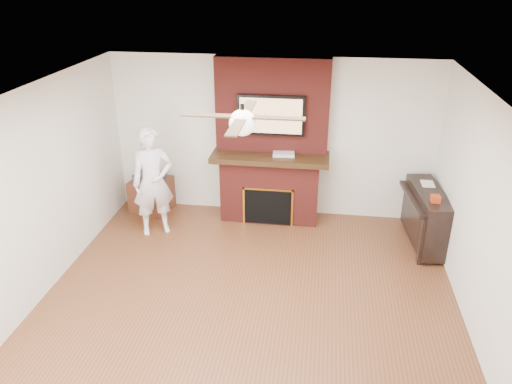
# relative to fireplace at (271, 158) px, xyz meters

# --- Properties ---
(room_shell) EXTENTS (5.36, 5.86, 2.86)m
(room_shell) POSITION_rel_fireplace_xyz_m (0.00, -2.55, 0.25)
(room_shell) COLOR #582F19
(room_shell) RESTS_ON ground
(fireplace) EXTENTS (1.78, 0.64, 2.50)m
(fireplace) POSITION_rel_fireplace_xyz_m (0.00, 0.00, 0.00)
(fireplace) COLOR maroon
(fireplace) RESTS_ON ground
(tv) EXTENTS (1.00, 0.08, 0.60)m
(tv) POSITION_rel_fireplace_xyz_m (0.00, -0.05, 0.68)
(tv) COLOR black
(tv) RESTS_ON fireplace
(ceiling_fan) EXTENTS (1.21, 1.21, 0.31)m
(ceiling_fan) POSITION_rel_fireplace_xyz_m (-0.00, -2.55, 1.34)
(ceiling_fan) COLOR black
(ceiling_fan) RESTS_ON room_shell
(person) EXTENTS (0.72, 0.63, 1.64)m
(person) POSITION_rel_fireplace_xyz_m (-1.64, -0.75, -0.18)
(person) COLOR white
(person) RESTS_ON ground
(side_table) EXTENTS (0.67, 0.67, 0.65)m
(side_table) POSITION_rel_fireplace_xyz_m (-1.94, -0.07, -0.70)
(side_table) COLOR #4E2516
(side_table) RESTS_ON ground
(piano) EXTENTS (0.59, 1.30, 0.92)m
(piano) POSITION_rel_fireplace_xyz_m (2.30, -0.55, -0.55)
(piano) COLOR black
(piano) RESTS_ON ground
(cable_box) EXTENTS (0.34, 0.21, 0.05)m
(cable_box) POSITION_rel_fireplace_xyz_m (0.21, -0.10, 0.11)
(cable_box) COLOR silver
(cable_box) RESTS_ON fireplace
(candle_orange) EXTENTS (0.07, 0.07, 0.14)m
(candle_orange) POSITION_rel_fireplace_xyz_m (-0.23, -0.24, -0.93)
(candle_orange) COLOR #F14B1C
(candle_orange) RESTS_ON ground
(candle_green) EXTENTS (0.07, 0.07, 0.09)m
(candle_green) POSITION_rel_fireplace_xyz_m (-0.05, -0.24, -0.95)
(candle_green) COLOR #3B8B37
(candle_green) RESTS_ON ground
(candle_blue) EXTENTS (0.06, 0.06, 0.09)m
(candle_blue) POSITION_rel_fireplace_xyz_m (0.29, -0.24, -0.95)
(candle_blue) COLOR #2E5C8C
(candle_blue) RESTS_ON ground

